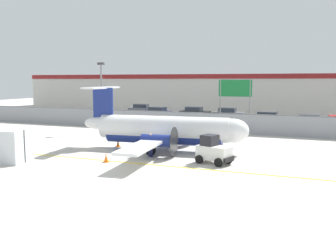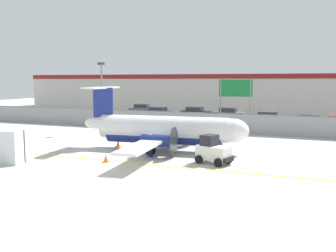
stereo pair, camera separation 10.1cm
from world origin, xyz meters
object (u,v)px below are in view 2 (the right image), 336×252
object	(u,v)px
commuter_airplane	(166,130)
traffic_cone_near_left	(106,158)
parked_car_1	(157,113)
baggage_tug	(213,151)
ground_crew_worker	(150,144)
cargo_container	(9,146)
parked_car_2	(195,113)
parked_car_4	(267,118)
traffic_cone_near_right	(118,143)
parked_car_5	(311,122)
parked_car_0	(143,109)
highway_sign	(235,92)
parked_car_3	(229,114)
apron_light_pole	(102,91)

from	to	relation	value
commuter_airplane	traffic_cone_near_left	xyz separation A→B (m)	(-2.19, -5.41, -1.29)
commuter_airplane	parked_car_1	xyz separation A→B (m)	(-10.02, 21.56, -0.71)
baggage_tug	ground_crew_worker	xyz separation A→B (m)	(-4.72, 0.45, 0.10)
cargo_container	baggage_tug	bearing A→B (deg)	11.93
parked_car_2	parked_car_4	size ratio (longest dim) A/B	1.01
traffic_cone_near_right	parked_car_5	xyz separation A→B (m)	(14.61, 16.97, 0.58)
parked_car_0	ground_crew_worker	bearing A→B (deg)	-70.85
highway_sign	ground_crew_worker	bearing A→B (deg)	-99.82
ground_crew_worker	baggage_tug	bearing A→B (deg)	102.75
parked_car_4	traffic_cone_near_right	bearing A→B (deg)	64.40
parked_car_3	baggage_tug	bearing A→B (deg)	-79.70
parked_car_3	parked_car_5	distance (m)	12.49
cargo_container	parked_car_4	bearing A→B (deg)	55.44
parked_car_2	parked_car_1	bearing A→B (deg)	-154.22
ground_crew_worker	parked_car_0	size ratio (longest dim) A/B	0.39
parked_car_4	apron_light_pole	xyz separation A→B (m)	(-15.48, -11.90, 3.41)
parked_car_0	highway_sign	distance (m)	22.01
parked_car_3	parked_car_4	xyz separation A→B (m)	(5.61, -4.58, 0.00)
commuter_airplane	cargo_container	distance (m)	11.33
ground_crew_worker	apron_light_pole	distance (m)	14.41
highway_sign	apron_light_pole	bearing A→B (deg)	-153.83
parked_car_1	parked_car_5	distance (m)	20.87
traffic_cone_near_left	traffic_cone_near_right	size ratio (longest dim) A/B	1.00
traffic_cone_near_left	parked_car_2	world-z (taller)	parked_car_2
baggage_tug	highway_sign	bearing A→B (deg)	115.72
traffic_cone_near_right	parked_car_5	distance (m)	22.40
cargo_container	parked_car_2	size ratio (longest dim) A/B	0.62
parked_car_5	traffic_cone_near_left	bearing A→B (deg)	-116.63
highway_sign	parked_car_4	bearing A→B (deg)	64.24
parked_car_1	parked_car_2	distance (m)	5.41
apron_light_pole	parked_car_0	bearing A→B (deg)	103.22
baggage_tug	parked_car_4	world-z (taller)	baggage_tug
commuter_airplane	parked_car_4	world-z (taller)	commuter_airplane
commuter_airplane	parked_car_1	size ratio (longest dim) A/B	3.67
apron_light_pole	highway_sign	size ratio (longest dim) A/B	1.32
traffic_cone_near_right	highway_sign	bearing A→B (deg)	62.63
ground_crew_worker	parked_car_5	size ratio (longest dim) A/B	0.40
ground_crew_worker	parked_car_5	bearing A→B (deg)	170.14
commuter_airplane	ground_crew_worker	world-z (taller)	commuter_airplane
parked_car_3	apron_light_pole	bearing A→B (deg)	-120.82
parked_car_2	parked_car_3	size ratio (longest dim) A/B	1.01
cargo_container	parked_car_0	distance (m)	34.86
parked_car_0	parked_car_3	xyz separation A→B (m)	(14.43, -2.96, 0.00)
traffic_cone_near_left	parked_car_1	distance (m)	28.09
commuter_airplane	parked_car_0	size ratio (longest dim) A/B	3.67
parked_car_2	highway_sign	distance (m)	13.31
ground_crew_worker	parked_car_0	distance (m)	32.70
cargo_container	traffic_cone_near_left	distance (m)	6.56
parked_car_2	parked_car_5	xyz separation A→B (m)	(15.41, -6.77, 0.00)
apron_light_pole	highway_sign	distance (m)	14.22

